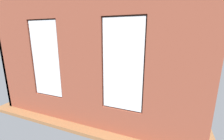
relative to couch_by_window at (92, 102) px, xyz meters
name	(u,v)px	position (x,y,z in m)	size (l,w,h in m)	color
ground_plane	(118,90)	(-0.09, -2.17, -0.38)	(6.46, 6.39, 0.10)	#99663D
brick_wall_with_windows	(81,60)	(-0.09, 0.65, 1.45)	(5.86, 0.30, 3.57)	brown
white_wall_right	(60,47)	(2.79, -1.97, 1.46)	(0.10, 5.39, 3.57)	white
couch_by_window	(92,102)	(0.00, 0.00, 0.00)	(2.07, 0.87, 0.80)	black
couch_left	(172,92)	(-2.32, -1.83, 0.00)	(0.97, 1.80, 0.80)	black
coffee_table	(108,81)	(0.36, -2.11, 0.03)	(1.31, 0.73, 0.41)	tan
cup_ceramic	(109,79)	(0.26, -2.00, 0.13)	(0.08, 0.08, 0.10)	#4C4C51
candle_jar	(117,78)	(0.00, -2.23, 0.14)	(0.08, 0.08, 0.12)	#B7333D
remote_gray	(106,78)	(0.52, -2.20, 0.09)	(0.05, 0.17, 0.02)	#59595B
media_console	(64,80)	(2.49, -1.71, -0.08)	(1.16, 0.42, 0.49)	black
tv_flatscreen	(63,68)	(2.49, -1.72, 0.50)	(0.91, 0.20, 0.67)	black
papasan_chair	(131,70)	(-0.15, -4.21, 0.11)	(1.07, 1.07, 0.68)	olive
potted_plant_corner_near_left	(177,64)	(-2.45, -4.36, 0.58)	(1.07, 1.01, 1.57)	#9E5638
potted_plant_beside_window_right	(41,84)	(1.99, 0.10, 0.38)	(0.87, 0.81, 1.23)	#47423D
potted_plant_foreground_right	(95,62)	(2.18, -4.31, 0.40)	(1.18, 1.12, 1.26)	#9E5638
potted_plant_near_tv	(58,85)	(1.93, -0.68, 0.08)	(0.78, 0.75, 0.98)	#9E5638
potted_plant_between_couches	(141,95)	(-1.49, -0.07, 0.46)	(0.95, 0.95, 1.27)	#9E5638
potted_plant_mid_room_small	(134,77)	(-0.61, -2.99, 0.05)	(0.30, 0.30, 0.55)	brown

